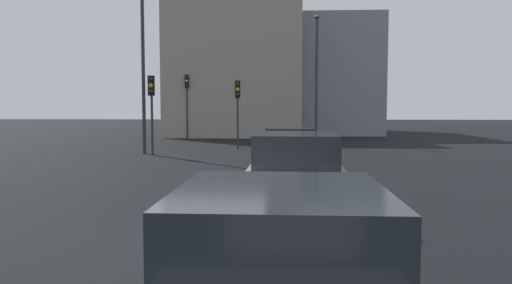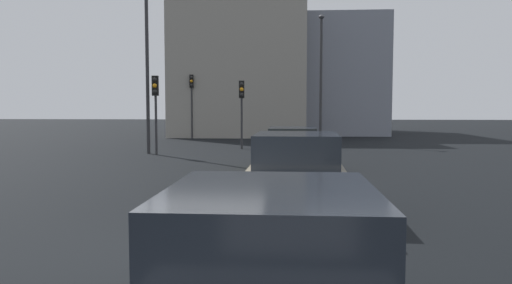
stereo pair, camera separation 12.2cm
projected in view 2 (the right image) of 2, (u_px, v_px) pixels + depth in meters
ground_plane at (177, 261)px, 6.95m from camera, size 160.00×160.00×0.20m
car_yellow_left_lead at (292, 149)px, 16.65m from camera, size 4.51×2.04×1.46m
car_beige_left_second at (296, 173)px, 10.01m from camera, size 4.79×2.22×1.62m
car_grey_left_third at (272, 284)px, 3.80m from camera, size 4.11×2.04×1.54m
traffic_light_near_left at (155, 98)px, 21.49m from camera, size 0.32×0.29×3.59m
traffic_light_near_right at (242, 100)px, 24.52m from camera, size 0.32×0.30×3.54m
traffic_light_far_left at (192, 93)px, 33.05m from camera, size 0.33×0.31×4.44m
street_lamp_kerbside at (147, 51)px, 21.88m from camera, size 0.56×0.36×8.16m
street_lamp_far at (321, 68)px, 28.93m from camera, size 0.56×0.36×7.76m
building_facade_left at (338, 79)px, 41.09m from camera, size 12.30×6.67×9.29m
building_facade_center at (244, 71)px, 39.48m from camera, size 13.43×9.89×10.43m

